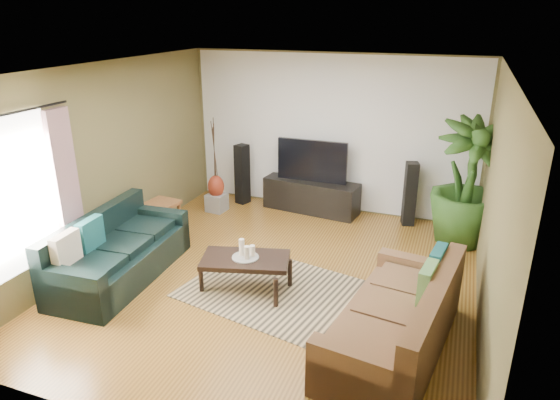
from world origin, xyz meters
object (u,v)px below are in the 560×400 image
at_px(sofa_right, 394,313).
at_px(side_table, 162,217).
at_px(television, 312,161).
at_px(speaker_left, 242,174).
at_px(tv_stand, 311,196).
at_px(speaker_right, 410,194).
at_px(pedestal, 217,202).
at_px(sofa_left, 120,248).
at_px(coffee_table, 246,273).
at_px(vase, 216,186).
at_px(potted_plant, 467,182).

bearing_deg(sofa_right, side_table, -105.45).
relative_size(television, speaker_left, 1.12).
bearing_deg(tv_stand, speaker_left, -170.56).
distance_m(sofa_right, speaker_right, 3.40).
xyz_separation_m(tv_stand, pedestal, (-1.56, -0.59, -0.12)).
bearing_deg(sofa_left, speaker_left, -9.69).
height_order(television, side_table, television).
relative_size(speaker_left, pedestal, 3.51).
relative_size(speaker_left, speaker_right, 1.03).
relative_size(coffee_table, vase, 2.71).
relative_size(coffee_table, tv_stand, 0.65).
relative_size(sofa_right, vase, 5.38).
distance_m(speaker_right, vase, 3.29).
bearing_deg(vase, side_table, -110.33).
distance_m(tv_stand, speaker_left, 1.33).
bearing_deg(potted_plant, sofa_left, -146.90).
bearing_deg(potted_plant, television, 170.91).
height_order(coffee_table, potted_plant, potted_plant).
bearing_deg(side_table, potted_plant, 15.91).
bearing_deg(side_table, speaker_right, 24.43).
relative_size(potted_plant, pedestal, 6.08).
xyz_separation_m(potted_plant, pedestal, (-4.07, -0.18, -0.79)).
bearing_deg(potted_plant, tv_stand, 170.91).
xyz_separation_m(television, speaker_right, (1.68, -0.02, -0.39)).
relative_size(pedestal, vase, 0.78).
xyz_separation_m(sofa_right, television, (-1.92, 3.41, 0.49)).
bearing_deg(sofa_left, sofa_right, -97.50).
relative_size(sofa_right, speaker_right, 2.02).
relative_size(television, vase, 3.06).
relative_size(sofa_left, side_table, 4.23).
relative_size(speaker_right, vase, 2.66).
relative_size(potted_plant, vase, 4.75).
height_order(potted_plant, pedestal, potted_plant).
bearing_deg(television, potted_plant, -9.09).
bearing_deg(coffee_table, speaker_left, 100.11).
distance_m(sofa_right, vase, 4.48).
relative_size(sofa_left, pedestal, 6.79).
bearing_deg(sofa_left, coffee_table, -83.46).
bearing_deg(television, coffee_table, -89.89).
xyz_separation_m(tv_stand, television, (0.00, 0.00, 0.64)).
distance_m(sofa_left, potted_plant, 5.01).
bearing_deg(pedestal, speaker_right, 9.86).
bearing_deg(sofa_right, tv_stand, -142.05).
height_order(television, speaker_right, television).
xyz_separation_m(speaker_left, speaker_right, (2.97, 0.03, -0.02)).
distance_m(coffee_table, speaker_left, 3.10).
xyz_separation_m(vase, side_table, (-0.40, -1.09, -0.20)).
distance_m(sofa_left, pedestal, 2.55).
xyz_separation_m(sofa_right, potted_plant, (0.60, 3.01, 0.52)).
distance_m(television, vase, 1.73).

